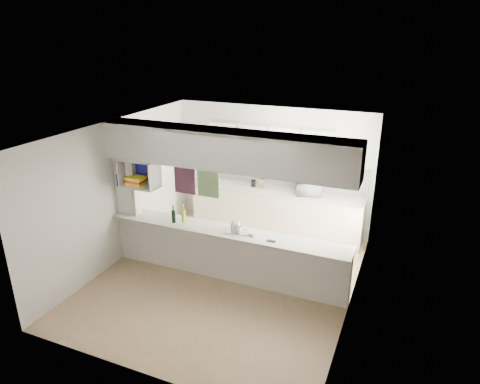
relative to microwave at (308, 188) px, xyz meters
The scene contains 16 objects.
floor 2.54m from the microwave, 111.83° to the right, with size 4.80×4.80×0.00m, color #9C7E5A.
ceiling 2.78m from the microwave, 111.83° to the right, with size 4.80×4.80×0.00m, color white.
wall_back 0.93m from the microwave, 163.75° to the left, with size 4.20×4.20×0.00m, color silver.
wall_left 3.67m from the microwave, 144.03° to the right, with size 4.80×4.80×0.00m, color silver.
wall_right 2.49m from the microwave, 60.03° to the right, with size 4.80×4.80×0.00m, color silver.
servery_partition 2.46m from the microwave, 115.70° to the right, with size 4.20×0.50×2.60m.
cubby_shelf 3.35m from the microwave, 137.67° to the right, with size 0.65×0.35×0.50m.
kitchen_run 0.74m from the microwave, behind, with size 3.60×0.63×2.24m.
microwave is the anchor object (origin of this frame).
bowl 0.16m from the microwave, 160.30° to the left, with size 0.23×0.23×0.06m, color #0E0B7A.
dish_rack 2.21m from the microwave, 107.30° to the right, with size 0.40×0.33×0.20m.
cup 2.26m from the microwave, 105.81° to the right, with size 0.13×0.13×0.10m, color white.
wine_bottles 2.77m from the microwave, 128.50° to the right, with size 0.22×0.15×0.33m.
plastic_tubs 2.20m from the microwave, 98.92° to the right, with size 0.48×0.17×0.06m.
utensil_jar 1.19m from the microwave, behind, with size 0.10×0.10×0.15m, color black.
knife_block 1.02m from the microwave, behind, with size 0.09×0.07×0.18m, color brown.
Camera 1 is at (2.71, -5.80, 4.02)m, focal length 32.00 mm.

